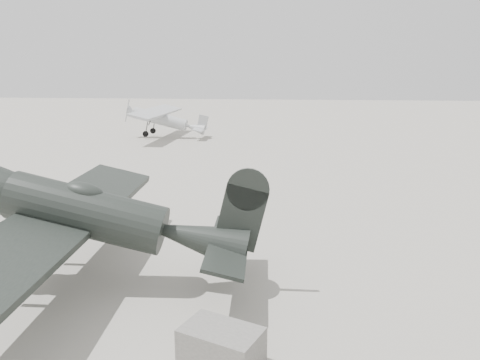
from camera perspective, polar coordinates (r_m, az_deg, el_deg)
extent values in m
plane|color=gray|center=(17.79, -6.97, -7.32)|extent=(160.00, 160.00, 0.00)
cylinder|color=black|center=(14.23, -18.03, -4.03)|extent=(4.53, 1.63, 1.42)
cone|color=black|center=(13.38, -4.52, -4.26)|extent=(2.70, 1.44, 1.32)
ellipsoid|color=black|center=(14.13, -18.98, -1.57)|extent=(1.15, 0.74, 0.47)
cube|color=black|center=(14.60, -20.54, -5.25)|extent=(2.71, 12.26, 0.22)
cube|color=black|center=(13.29, -1.04, -4.13)|extent=(1.32, 4.31, 0.10)
cube|color=black|center=(13.04, -0.39, -0.53)|extent=(1.22, 0.16, 1.83)
cylinder|color=black|center=(14.14, -23.84, -12.27)|extent=(0.70, 0.20, 0.69)
cylinder|color=black|center=(16.40, -19.55, -8.28)|extent=(0.70, 0.20, 0.69)
cylinder|color=#333333|center=(13.87, -24.11, -9.72)|extent=(0.12, 0.12, 1.42)
cylinder|color=#333333|center=(16.17, -19.74, -6.04)|extent=(0.12, 0.12, 1.42)
cylinder|color=black|center=(13.43, 0.05, -6.13)|extent=(0.23, 0.09, 0.22)
cylinder|color=#A9ADAF|center=(43.78, -9.72, 7.35)|extent=(5.03, 1.23, 1.06)
cone|color=#A9ADAF|center=(42.89, -5.39, 7.36)|extent=(1.76, 1.02, 0.96)
cone|color=#A9ADAF|center=(44.69, -13.16, 7.31)|extent=(0.61, 1.02, 1.00)
cube|color=#A9ADAF|center=(44.83, -13.62, 7.31)|extent=(0.05, 0.14, 2.11)
cube|color=#A9ADAF|center=(43.83, -10.23, 8.12)|extent=(2.18, 10.63, 0.17)
cube|color=#A9ADAF|center=(42.77, -4.76, 7.42)|extent=(0.98, 3.30, 0.08)
cube|color=#A9ADAF|center=(42.69, -4.65, 8.25)|extent=(0.87, 0.11, 1.25)
cylinder|color=black|center=(43.20, -11.04, 5.26)|extent=(0.54, 0.15, 0.54)
cylinder|color=black|center=(45.18, -10.18, 5.65)|extent=(0.54, 0.15, 0.54)
cylinder|color=#333333|center=(43.12, -11.07, 5.98)|extent=(0.09, 0.09, 1.15)
cylinder|color=#333333|center=(45.11, -10.21, 6.34)|extent=(0.09, 0.09, 1.15)
cylinder|color=black|center=(42.77, -4.50, 6.97)|extent=(0.18, 0.07, 0.17)
cube|color=#63605C|center=(10.75, -2.30, -19.63)|extent=(1.98, 1.63, 0.85)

